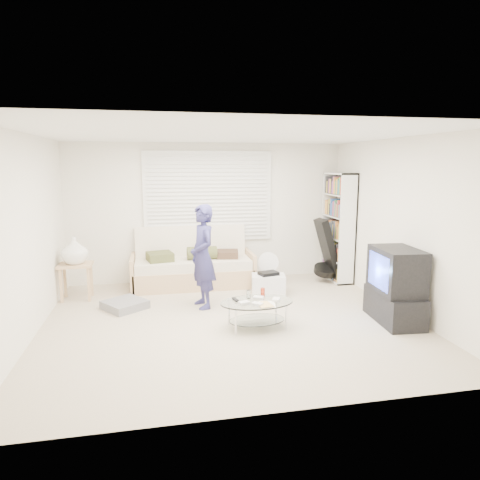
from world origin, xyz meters
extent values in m
plane|color=tan|center=(0.00, 0.00, 0.00)|extent=(5.00, 5.00, 0.00)
cube|color=white|center=(0.00, 2.25, 1.25)|extent=(5.00, 0.02, 2.50)
cube|color=white|center=(0.00, -2.25, 1.25)|extent=(5.00, 0.02, 2.50)
cube|color=white|center=(-2.50, 0.00, 1.25)|extent=(0.02, 4.50, 2.50)
cube|color=white|center=(2.50, 0.00, 1.25)|extent=(0.02, 4.50, 2.50)
cube|color=white|center=(0.00, 0.00, 2.50)|extent=(5.00, 4.50, 0.02)
cube|color=white|center=(0.00, 2.22, 1.55)|extent=(2.32, 0.06, 1.62)
cube|color=black|center=(0.00, 2.21, 1.55)|extent=(2.20, 0.01, 1.50)
cube|color=silver|center=(0.00, 2.18, 1.55)|extent=(2.16, 0.04, 1.50)
cube|color=silver|center=(0.00, 2.20, 1.55)|extent=(2.32, 0.08, 1.62)
cube|color=tan|center=(-0.34, 1.83, 0.16)|extent=(2.06, 0.82, 0.33)
cube|color=beige|center=(-0.34, 1.81, 0.41)|extent=(1.97, 0.76, 0.16)
cube|color=beige|center=(-0.34, 2.16, 0.72)|extent=(1.97, 0.23, 0.63)
cube|color=tan|center=(-1.37, 1.83, 0.29)|extent=(0.06, 0.82, 0.58)
cube|color=tan|center=(0.69, 1.83, 0.29)|extent=(0.06, 0.82, 0.58)
cube|color=brown|center=(-0.90, 1.78, 0.57)|extent=(0.49, 0.49, 0.14)
cylinder|color=brown|center=(-0.18, 1.75, 0.61)|extent=(0.51, 0.23, 0.23)
cube|color=#403020|center=(0.28, 1.81, 0.56)|extent=(0.43, 0.43, 0.12)
cube|color=slate|center=(-1.45, 0.82, 0.06)|extent=(0.75, 0.75, 0.12)
cube|color=tan|center=(-2.22, 1.44, 0.56)|extent=(0.51, 0.41, 0.04)
cube|color=tan|center=(-2.42, 1.29, 0.28)|extent=(0.04, 0.04, 0.55)
cube|color=tan|center=(-2.02, 1.29, 0.28)|extent=(0.04, 0.04, 0.55)
cube|color=tan|center=(-2.42, 1.60, 0.28)|extent=(0.04, 0.04, 0.55)
cube|color=tan|center=(-2.02, 1.60, 0.28)|extent=(0.04, 0.04, 0.55)
imported|color=white|center=(-2.22, 1.44, 0.80)|extent=(0.41, 0.41, 0.43)
cube|color=white|center=(2.33, 1.74, 0.99)|extent=(0.31, 0.83, 1.97)
cube|color=black|center=(2.10, 1.63, 0.60)|extent=(0.46, 0.41, 1.13)
cylinder|color=black|center=(2.06, 1.63, 0.22)|extent=(0.41, 0.43, 0.22)
cylinder|color=white|center=(0.96, 1.61, 0.01)|extent=(0.25, 0.25, 0.03)
cylinder|color=white|center=(0.96, 1.61, 0.17)|extent=(0.03, 0.03, 0.31)
cylinder|color=white|center=(0.96, 1.61, 0.42)|extent=(0.38, 0.19, 0.36)
cylinder|color=white|center=(0.96, 1.61, 0.42)|extent=(0.10, 0.08, 0.09)
cube|color=white|center=(0.84, 1.10, 0.16)|extent=(0.60, 0.48, 0.32)
cube|color=black|center=(0.84, 1.10, 0.35)|extent=(0.35, 0.28, 0.05)
cube|color=black|center=(2.20, -0.45, 0.21)|extent=(0.57, 0.97, 0.41)
cube|color=black|center=(2.20, -0.45, 0.72)|extent=(0.58, 0.82, 0.60)
cube|color=#5871FF|center=(1.95, -0.43, 0.72)|extent=(0.07, 0.60, 0.46)
ellipsoid|color=silver|center=(0.30, -0.31, 0.35)|extent=(1.00, 0.67, 0.02)
ellipsoid|color=silver|center=(0.30, -0.31, 0.11)|extent=(0.77, 0.51, 0.01)
cylinder|color=silver|center=(-0.02, -0.52, 0.17)|extent=(0.03, 0.03, 0.33)
cylinder|color=silver|center=(0.65, -0.48, 0.17)|extent=(0.03, 0.03, 0.33)
cylinder|color=silver|center=(-0.04, -0.13, 0.17)|extent=(0.03, 0.03, 0.33)
cylinder|color=silver|center=(0.63, -0.10, 0.17)|extent=(0.03, 0.03, 0.33)
cube|color=white|center=(0.11, -0.39, 0.38)|extent=(0.15, 0.12, 0.04)
cube|color=white|center=(0.34, -0.22, 0.38)|extent=(0.16, 0.14, 0.04)
cube|color=white|center=(0.55, -0.34, 0.38)|extent=(0.14, 0.16, 0.04)
cube|color=white|center=(0.27, -0.47, 0.38)|extent=(0.16, 0.15, 0.04)
cylinder|color=silver|center=(0.22, -0.15, 0.42)|extent=(0.06, 0.06, 0.11)
cylinder|color=red|center=(0.42, -0.12, 0.42)|extent=(0.06, 0.06, 0.12)
cube|color=black|center=(0.03, -0.22, 0.37)|extent=(0.07, 0.16, 0.02)
cube|color=white|center=(0.40, -0.46, 0.37)|extent=(0.23, 0.29, 0.01)
cube|color=#E2B86A|center=(0.36, -0.48, 0.37)|extent=(0.21, 0.26, 0.01)
imported|color=navy|center=(-0.29, 0.68, 0.78)|extent=(0.49, 0.64, 1.55)
camera|label=1|loc=(-0.98, -5.50, 2.12)|focal=32.00mm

